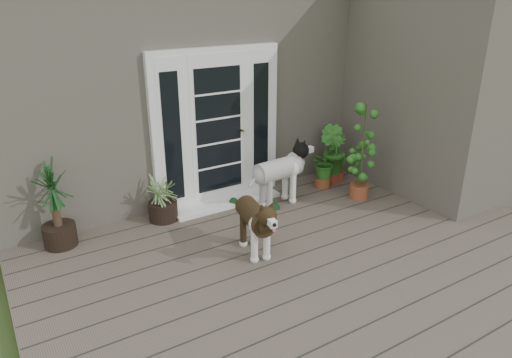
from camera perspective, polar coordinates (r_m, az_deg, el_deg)
deck at (r=5.42m, az=8.58°, el=-10.67°), size 6.20×4.60×0.12m
house_main at (r=8.37m, az=-10.13°, el=11.95°), size 7.40×4.00×3.10m
house_wing at (r=7.60m, az=20.99°, el=9.85°), size 1.60×2.40×3.10m
door_unit at (r=6.54m, az=-4.70°, el=6.23°), size 1.90×0.14×2.15m
door_step at (r=6.74m, az=-3.64°, el=-2.78°), size 1.60×0.40×0.05m
brindle_dog at (r=5.38m, az=-0.16°, el=-5.71°), size 0.50×0.88×0.69m
white_dog at (r=6.57m, az=2.70°, el=0.00°), size 0.96×0.49×0.77m
spider_plant at (r=6.27m, az=-11.29°, el=-2.03°), size 0.67×0.67×0.68m
yucca at (r=5.92m, az=-23.15°, el=-2.92°), size 0.94×0.94×1.06m
herb_a at (r=7.26m, az=8.10°, el=1.08°), size 0.61×0.61×0.56m
herb_b at (r=7.46m, az=9.12°, el=2.11°), size 0.54×0.54×0.68m
herb_c at (r=7.56m, az=9.54°, el=2.06°), size 0.40×0.40×0.61m
sapling at (r=6.83m, az=12.75°, el=3.36°), size 0.44×0.44×1.45m
clog_left at (r=6.63m, az=-2.13°, el=-2.99°), size 0.24×0.33×0.09m
clog_right at (r=6.62m, az=2.06°, el=-3.07°), size 0.18×0.30×0.08m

